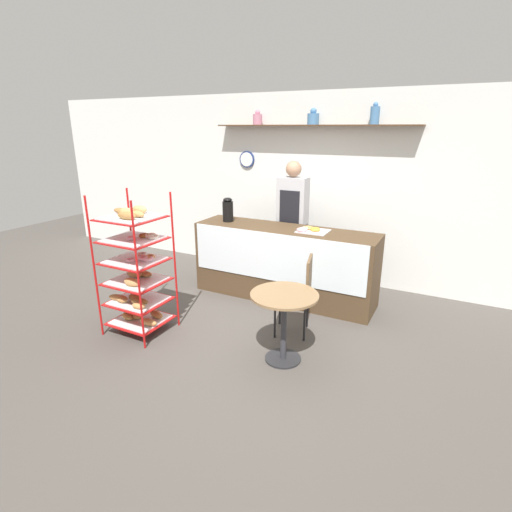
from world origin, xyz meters
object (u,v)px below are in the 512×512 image
(person_worker, at_px, (292,219))
(cafe_table, at_px, (284,311))
(cafe_chair, at_px, (300,287))
(donut_tray_counter, at_px, (310,230))
(coffee_carafe, at_px, (228,210))
(pastry_rack, at_px, (136,271))

(person_worker, bearing_deg, cafe_table, -69.30)
(cafe_chair, distance_m, donut_tray_counter, 0.96)
(donut_tray_counter, bearing_deg, coffee_carafe, 179.75)
(pastry_rack, relative_size, cafe_chair, 1.75)
(pastry_rack, bearing_deg, cafe_table, 6.35)
(pastry_rack, xyz_separation_m, cafe_table, (1.69, 0.19, -0.18))
(cafe_table, xyz_separation_m, cafe_chair, (-0.06, 0.58, 0.02))
(person_worker, bearing_deg, cafe_chair, -63.62)
(cafe_table, bearing_deg, donut_tray_counter, 100.91)
(cafe_table, relative_size, cafe_chair, 0.80)
(pastry_rack, relative_size, coffee_carafe, 4.75)
(pastry_rack, height_order, person_worker, person_worker)
(person_worker, distance_m, coffee_carafe, 0.91)
(cafe_chair, xyz_separation_m, donut_tray_counter, (-0.21, 0.83, 0.43))
(pastry_rack, bearing_deg, cafe_chair, 25.33)
(cafe_table, bearing_deg, pastry_rack, -173.65)
(pastry_rack, relative_size, cafe_table, 2.20)
(cafe_table, relative_size, coffee_carafe, 2.16)
(pastry_rack, distance_m, cafe_table, 1.71)
(cafe_table, bearing_deg, person_worker, 110.70)
(pastry_rack, bearing_deg, coffee_carafe, 82.50)
(cafe_table, distance_m, coffee_carafe, 2.13)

